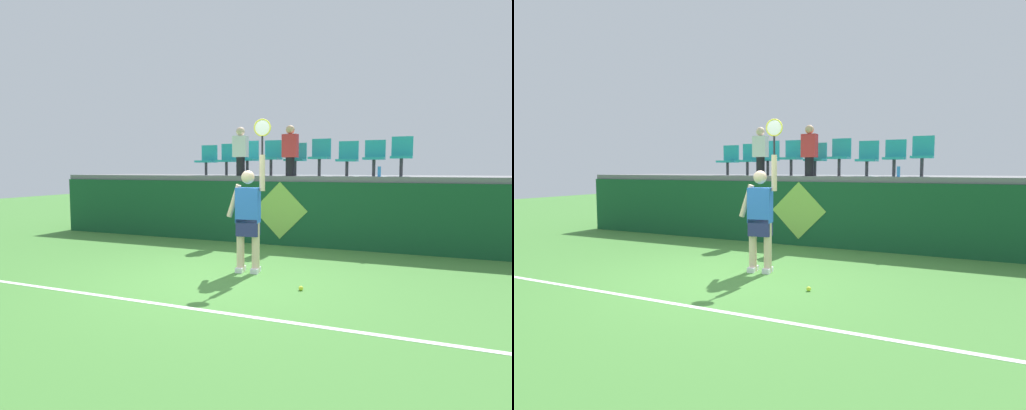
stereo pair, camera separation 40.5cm
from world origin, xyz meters
TOP-DOWN VIEW (x-y plane):
  - ground_plane at (0.00, 0.00)m, footprint 40.00×40.00m
  - court_back_wall at (0.00, 3.19)m, footprint 12.55×0.20m
  - spectator_platform at (0.00, 4.43)m, footprint 12.55×2.58m
  - court_baseline_stripe at (0.00, -1.41)m, footprint 11.29×0.08m
  - tennis_player at (0.19, 0.55)m, footprint 0.75×0.31m
  - tennis_ball at (1.29, -0.16)m, footprint 0.07×0.07m
  - water_bottle at (1.95, 3.27)m, footprint 0.07×0.07m
  - stadium_chair_0 at (-2.35, 3.81)m, footprint 0.44×0.42m
  - stadium_chair_1 at (-1.78, 3.81)m, footprint 0.44×0.42m
  - stadium_chair_2 at (-1.21, 3.81)m, footprint 0.44×0.42m
  - stadium_chair_3 at (-0.60, 3.81)m, footprint 0.44×0.42m
  - stadium_chair_4 at (-0.00, 3.81)m, footprint 0.44×0.42m
  - stadium_chair_5 at (0.57, 3.81)m, footprint 0.44×0.42m
  - stadium_chair_6 at (1.20, 3.81)m, footprint 0.44×0.42m
  - stadium_chair_7 at (1.78, 3.81)m, footprint 0.44×0.42m
  - stadium_chair_8 at (2.34, 3.81)m, footprint 0.44×0.42m
  - spectator_0 at (-0.00, 3.35)m, footprint 0.34×0.20m
  - spectator_1 at (-1.21, 3.34)m, footprint 0.34×0.21m
  - wall_signage_mount at (-0.14, 3.08)m, footprint 1.27×0.01m

SIDE VIEW (x-z plane):
  - ground_plane at x=0.00m, z-range 0.00..0.00m
  - wall_signage_mount at x=-0.14m, z-range -0.71..0.71m
  - court_baseline_stripe at x=0.00m, z-range 0.00..0.01m
  - tennis_ball at x=1.29m, z-range 0.00..0.07m
  - court_back_wall at x=0.00m, z-range 0.00..1.42m
  - tennis_player at x=0.19m, z-range -0.31..2.19m
  - spectator_platform at x=0.00m, z-range 1.42..1.54m
  - water_bottle at x=1.95m, z-range 1.54..1.75m
  - stadium_chair_0 at x=-2.35m, z-range 1.58..2.34m
  - stadium_chair_6 at x=1.20m, z-range 1.57..2.36m
  - stadium_chair_4 at x=0.00m, z-range 1.59..2.36m
  - stadium_chair_1 at x=-1.78m, z-range 1.58..2.37m
  - stadium_chair_7 at x=1.78m, z-range 1.59..2.38m
  - stadium_chair_2 at x=-1.21m, z-range 1.58..2.43m
  - stadium_chair_3 at x=-0.60m, z-range 1.59..2.44m
  - stadium_chair_8 at x=2.34m, z-range 1.59..2.45m
  - stadium_chair_5 at x=0.57m, z-range 1.59..2.45m
  - spectator_0 at x=0.00m, z-range 1.57..2.70m
  - spectator_1 at x=-1.21m, z-range 1.57..2.71m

